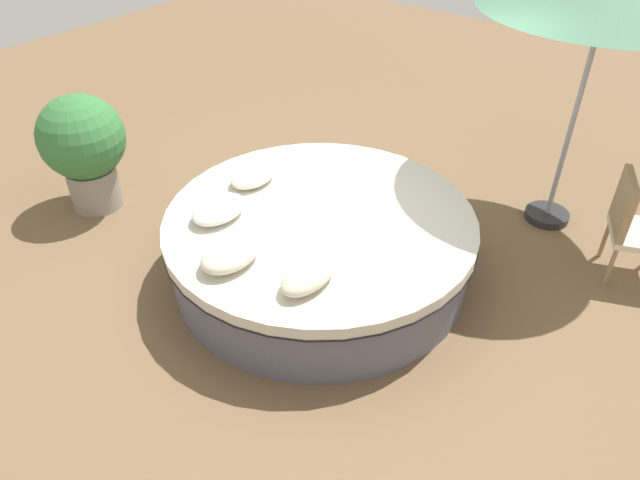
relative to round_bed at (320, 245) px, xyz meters
The scene contains 8 objects.
ground_plane 0.32m from the round_bed, ahead, with size 16.00×16.00×0.00m, color brown.
round_bed is the anchor object (origin of this frame).
throw_pillow_0 0.92m from the round_bed, 85.73° to the left, with size 0.49×0.33×0.15m, color silver.
throw_pillow_1 0.95m from the round_bed, 127.98° to the left, with size 0.52×0.37×0.16m, color white.
throw_pillow_2 1.01m from the round_bed, behind, with size 0.53×0.37×0.18m, color beige.
throw_pillow_3 0.96m from the round_bed, 147.52° to the right, with size 0.53×0.29×0.16m, color beige.
patio_chair 2.72m from the round_bed, 51.88° to the right, with size 0.67×0.66×0.98m.
planter 2.66m from the round_bed, 102.35° to the left, with size 0.86×0.86×1.23m.
Camera 1 is at (-3.31, -2.58, 3.53)m, focal length 33.37 mm.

